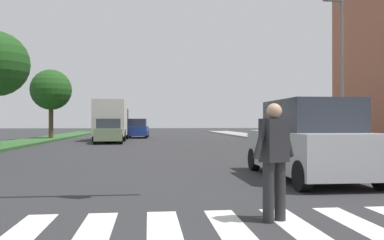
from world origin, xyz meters
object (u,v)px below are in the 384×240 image
Objects in this scene: street_lamp_right at (340,59)px; pedestrian_performer at (274,156)px; sedan_midblock at (109,132)px; sedan_distant at (138,129)px; tree_distant at (51,90)px; suv_crossing at (308,142)px; truck_box_delivery at (112,120)px.

street_lamp_right is 4.44× the size of pedestrian_performer.
sedan_distant reaches higher than sedan_midblock.
tree_distant is 8.39m from sedan_distant.
pedestrian_performer is 0.37× the size of suv_crossing.
street_lamp_right is at bearing -59.67° from sedan_distant.
sedan_distant is (-5.00, 27.34, -0.13)m from suv_crossing.
tree_distant is 8.26m from sedan_midblock.
tree_distant is 22.53m from street_lamp_right.
street_lamp_right is 18.21m from truck_box_delivery.
sedan_midblock is 1.08× the size of sedan_distant.
tree_distant is at bearing 164.60° from truck_box_delivery.
pedestrian_performer is 0.37× the size of sedan_midblock.
sedan_distant is at bearing 69.14° from truck_box_delivery.
pedestrian_performer is at bearing -70.88° from tree_distant.
suv_crossing is 19.34m from sedan_midblock.
suv_crossing is 0.74× the size of truck_box_delivery.
tree_distant is at bearing 140.42° from street_lamp_right.
suv_crossing is at bearing -69.71° from sedan_midblock.
sedan_midblock is at bearing -87.33° from truck_box_delivery.
tree_distant is 5.66m from truck_box_delivery.
sedan_midblock is at bearing -47.33° from tree_distant.
suv_crossing reaches higher than sedan_midblock.
pedestrian_performer reaches higher than sedan_midblock.
street_lamp_right is at bearing -46.30° from truck_box_delivery.
pedestrian_performer is 26.91m from truck_box_delivery.
suv_crossing is (2.20, 4.13, -0.00)m from pedestrian_performer.
suv_crossing is 1.10× the size of sedan_distant.
suv_crossing is at bearing -79.63° from sedan_distant.
street_lamp_right reaches higher than sedan_distant.
sedan_midblock is 4.31m from truck_box_delivery.
suv_crossing is at bearing -72.84° from truck_box_delivery.
suv_crossing is at bearing -120.47° from street_lamp_right.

